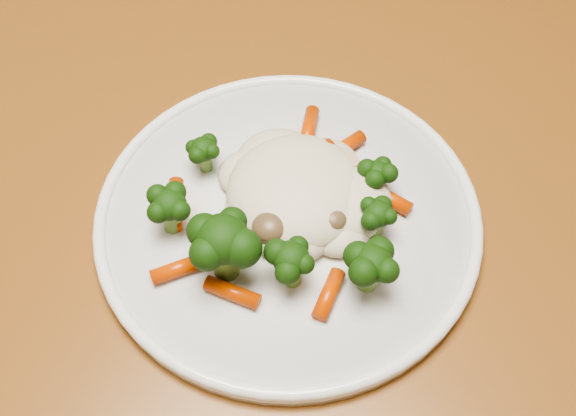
% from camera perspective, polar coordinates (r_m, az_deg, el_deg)
% --- Properties ---
extents(dining_table, '(1.24, 0.96, 0.75)m').
position_cam_1_polar(dining_table, '(0.66, 9.85, -7.95)').
color(dining_table, brown).
rests_on(dining_table, ground).
extents(plate, '(0.30, 0.30, 0.01)m').
position_cam_1_polar(plate, '(0.57, -0.00, -0.83)').
color(plate, white).
rests_on(plate, dining_table).
extents(meal, '(0.20, 0.21, 0.05)m').
position_cam_1_polar(meal, '(0.54, -0.10, 0.28)').
color(meal, beige).
rests_on(meal, plate).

